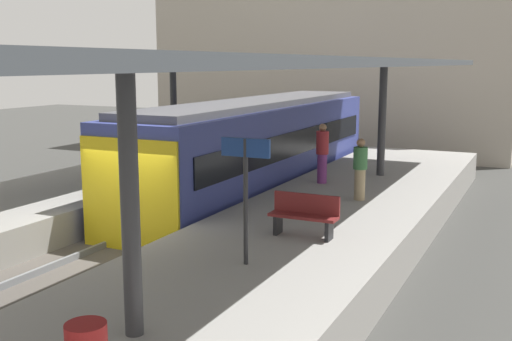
% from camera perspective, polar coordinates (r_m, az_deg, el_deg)
% --- Properties ---
extents(ground_plane, '(80.00, 80.00, 0.00)m').
position_cam_1_polar(ground_plane, '(14.49, -11.57, -8.13)').
color(ground_plane, '#383835').
extents(platform_left, '(4.40, 28.00, 1.00)m').
position_cam_1_polar(platform_left, '(16.86, -22.01, -4.32)').
color(platform_left, gray).
rests_on(platform_left, ground_plane).
extents(platform_right, '(4.40, 28.00, 1.00)m').
position_cam_1_polar(platform_right, '(12.50, 2.55, -8.47)').
color(platform_right, gray).
rests_on(platform_right, ground_plane).
extents(track_ballast, '(3.20, 28.00, 0.20)m').
position_cam_1_polar(track_ballast, '(14.46, -11.58, -7.75)').
color(track_ballast, '#4C4742').
rests_on(track_ballast, ground_plane).
extents(rail_near_side, '(0.08, 28.00, 0.14)m').
position_cam_1_polar(rail_near_side, '(14.84, -13.83, -6.69)').
color(rail_near_side, slate).
rests_on(rail_near_side, track_ballast).
extents(rail_far_side, '(0.08, 28.00, 0.14)m').
position_cam_1_polar(rail_far_side, '(14.00, -9.23, -7.54)').
color(rail_far_side, slate).
rests_on(rail_far_side, track_ballast).
extents(commuter_train, '(2.78, 13.71, 3.10)m').
position_cam_1_polar(commuter_train, '(19.84, 0.23, 2.09)').
color(commuter_train, '#38428C').
rests_on(commuter_train, track_ballast).
extents(canopy_left, '(4.18, 21.00, 3.45)m').
position_cam_1_polar(canopy_left, '(17.36, -19.41, 9.00)').
color(canopy_left, '#333335').
rests_on(canopy_left, platform_left).
extents(canopy_right, '(4.18, 21.00, 3.55)m').
position_cam_1_polar(canopy_right, '(13.16, 5.11, 9.80)').
color(canopy_right, '#333335').
rests_on(canopy_right, platform_right).
extents(platform_bench, '(1.40, 0.41, 0.86)m').
position_cam_1_polar(platform_bench, '(12.36, 4.54, -4.05)').
color(platform_bench, black).
rests_on(platform_bench, platform_right).
extents(platform_sign, '(0.90, 0.08, 2.21)m').
position_cam_1_polar(platform_sign, '(10.38, -0.97, -0.18)').
color(platform_sign, '#262628').
rests_on(platform_sign, platform_right).
extents(passenger_near_bench, '(0.36, 0.36, 1.58)m').
position_cam_1_polar(passenger_near_bench, '(15.76, 9.68, 0.20)').
color(passenger_near_bench, '#998460').
rests_on(passenger_near_bench, platform_right).
extents(passenger_mid_platform, '(0.36, 0.36, 1.74)m').
position_cam_1_polar(passenger_mid_platform, '(17.82, 6.20, 1.70)').
color(passenger_mid_platform, '#7A337A').
rests_on(passenger_mid_platform, platform_right).
extents(passenger_far_end, '(0.36, 0.36, 1.58)m').
position_cam_1_polar(passenger_far_end, '(21.67, -8.44, 2.89)').
color(passenger_far_end, maroon).
rests_on(passenger_far_end, platform_left).
extents(station_building_backdrop, '(18.00, 6.00, 11.00)m').
position_cam_1_polar(station_building_backdrop, '(32.61, 7.32, 11.75)').
color(station_building_backdrop, '#A89E8E').
rests_on(station_building_backdrop, ground_plane).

